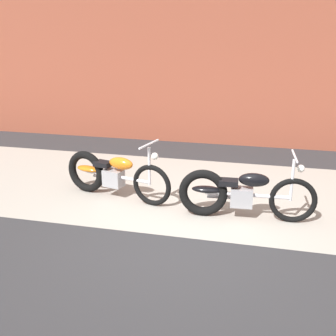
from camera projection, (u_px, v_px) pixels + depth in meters
name	position (u px, v px, depth m)	size (l,w,h in m)	color
ground_plane	(182.00, 238.00, 5.45)	(80.00, 80.00, 0.00)	#2D2D30
sidewalk_slab	(202.00, 191.00, 7.07)	(36.00, 3.50, 0.01)	#9E998E
brick_building_wall	(228.00, 33.00, 9.41)	(36.00, 0.50, 5.26)	brown
motorcycle_orange	(110.00, 174.00, 6.71)	(1.97, 0.75, 1.03)	black
motorcycle_black	(236.00, 193.00, 5.92)	(2.01, 0.58, 1.03)	black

